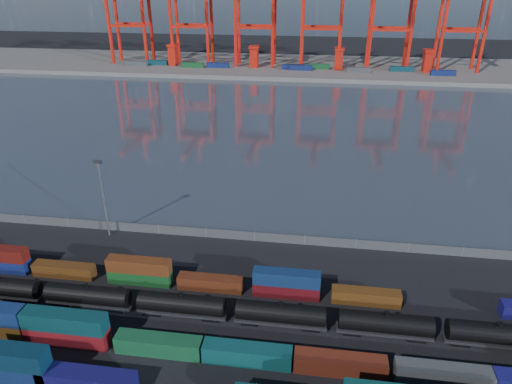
# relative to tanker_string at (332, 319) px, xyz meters

# --- Properties ---
(ground) EXTENTS (700.00, 700.00, 0.00)m
(ground) POSITION_rel_tanker_string_xyz_m (-15.12, -4.46, -2.17)
(ground) COLOR black
(ground) RESTS_ON ground
(harbor_water) EXTENTS (700.00, 700.00, 0.00)m
(harbor_water) POSITION_rel_tanker_string_xyz_m (-15.12, 100.54, -2.17)
(harbor_water) COLOR #303A46
(harbor_water) RESTS_ON ground
(far_quay) EXTENTS (700.00, 70.00, 2.00)m
(far_quay) POSITION_rel_tanker_string_xyz_m (-15.12, 205.54, -1.17)
(far_quay) COLOR #514F4C
(far_quay) RESTS_ON ground
(container_row_south) EXTENTS (140.75, 2.63, 5.62)m
(container_row_south) POSITION_rel_tanker_string_xyz_m (-23.20, -15.24, 0.17)
(container_row_south) COLOR #434549
(container_row_south) RESTS_ON ground
(container_row_mid) EXTENTS (141.70, 2.52, 5.38)m
(container_row_mid) POSITION_rel_tanker_string_xyz_m (-13.13, -7.87, -0.25)
(container_row_mid) COLOR #414246
(container_row_mid) RESTS_ON ground
(container_row_north) EXTENTS (140.97, 2.26, 4.82)m
(container_row_north) POSITION_rel_tanker_string_xyz_m (-15.46, 7.26, -0.41)
(container_row_north) COLOR #101B53
(container_row_north) RESTS_ON ground
(tanker_string) EXTENTS (122.60, 3.03, 4.34)m
(tanker_string) POSITION_rel_tanker_string_xyz_m (0.00, 0.00, 0.00)
(tanker_string) COLOR black
(tanker_string) RESTS_ON ground
(waterfront_fence) EXTENTS (160.12, 0.12, 2.20)m
(waterfront_fence) POSITION_rel_tanker_string_xyz_m (-15.12, 23.54, -1.17)
(waterfront_fence) COLOR #595B5E
(waterfront_fence) RESTS_ON ground
(yard_light_mast) EXTENTS (1.60, 0.40, 16.60)m
(yard_light_mast) POSITION_rel_tanker_string_xyz_m (-45.12, 21.54, 7.12)
(yard_light_mast) COLOR slate
(yard_light_mast) RESTS_ON ground
(quay_containers) EXTENTS (172.58, 10.99, 2.60)m
(quay_containers) POSITION_rel_tanker_string_xyz_m (-26.12, 191.00, 1.13)
(quay_containers) COLOR navy
(quay_containers) RESTS_ON far_quay
(straddle_carriers) EXTENTS (140.00, 7.00, 11.10)m
(straddle_carriers) POSITION_rel_tanker_string_xyz_m (-17.62, 195.54, 5.65)
(straddle_carriers) COLOR red
(straddle_carriers) RESTS_ON far_quay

